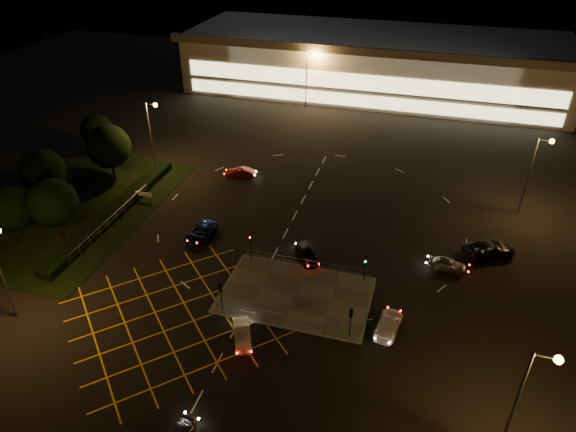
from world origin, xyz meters
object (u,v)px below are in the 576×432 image
(car_queue_white, at_px, (242,335))
(signal_nw, at_px, (251,243))
(car_far_dkgrey, at_px, (307,254))
(car_east_grey, at_px, (489,249))
(signal_se, at_px, (351,317))
(car_left_blue, at_px, (201,232))
(car_right_silver, at_px, (448,264))
(car_circ_red, at_px, (240,173))
(car_approach_white, at_px, (388,324))
(signal_sw, at_px, (221,291))
(signal_ne, at_px, (365,262))

(car_queue_white, bearing_deg, signal_nw, 80.90)
(car_far_dkgrey, relative_size, car_east_grey, 0.76)
(signal_se, relative_size, car_left_blue, 0.66)
(car_far_dkgrey, distance_m, car_right_silver, 14.61)
(car_circ_red, distance_m, car_east_grey, 33.41)
(car_far_dkgrey, relative_size, car_right_silver, 1.13)
(car_far_dkgrey, xyz_separation_m, car_east_grey, (18.60, 6.16, 0.16))
(car_circ_red, relative_size, car_east_grey, 0.71)
(car_left_blue, relative_size, car_far_dkgrey, 1.12)
(signal_se, xyz_separation_m, car_approach_white, (3.16, 1.84, -1.70))
(signal_se, bearing_deg, signal_sw, 0.00)
(signal_se, distance_m, car_far_dkgrey, 12.03)
(car_circ_red, bearing_deg, car_east_grey, 62.29)
(car_far_dkgrey, bearing_deg, car_approach_white, -73.11)
(car_approach_white, bearing_deg, car_east_grey, -114.45)
(signal_sw, distance_m, car_queue_white, 4.65)
(signal_se, relative_size, car_approach_white, 0.69)
(car_left_blue, height_order, car_approach_white, car_approach_white)
(signal_ne, height_order, car_far_dkgrey, signal_ne)
(signal_se, distance_m, car_approach_white, 4.03)
(signal_sw, relative_size, car_right_silver, 0.83)
(car_left_blue, bearing_deg, car_approach_white, -18.52)
(car_left_blue, distance_m, car_far_dkgrey, 12.58)
(car_circ_red, height_order, car_east_grey, car_east_grey)
(car_east_grey, bearing_deg, car_circ_red, 46.12)
(signal_nw, height_order, car_queue_white, signal_nw)
(car_right_silver, distance_m, car_circ_red, 30.85)
(signal_se, relative_size, car_circ_red, 0.79)
(car_far_dkgrey, height_order, car_right_silver, car_right_silver)
(car_approach_white, bearing_deg, car_circ_red, -38.08)
(signal_se, xyz_separation_m, car_far_dkgrey, (-6.42, 10.03, -1.75))
(car_right_silver, bearing_deg, car_left_blue, 99.22)
(car_right_silver, distance_m, car_east_grey, 5.67)
(signal_ne, bearing_deg, car_circ_red, 138.54)
(car_circ_red, bearing_deg, car_approach_white, 32.76)
(car_east_grey, bearing_deg, signal_ne, 96.34)
(signal_sw, distance_m, signal_se, 12.00)
(signal_sw, relative_size, car_circ_red, 0.79)
(signal_ne, bearing_deg, car_right_silver, 28.69)
(signal_sw, bearing_deg, car_far_dkgrey, -119.10)
(signal_se, distance_m, car_queue_white, 9.54)
(car_approach_white, bearing_deg, signal_sw, 14.66)
(signal_nw, relative_size, car_circ_red, 0.79)
(signal_ne, bearing_deg, car_queue_white, -128.97)
(car_approach_white, bearing_deg, car_queue_white, 29.65)
(car_far_dkgrey, relative_size, car_approach_white, 0.93)
(car_far_dkgrey, height_order, car_approach_white, car_approach_white)
(signal_ne, distance_m, car_east_grey, 14.77)
(signal_sw, height_order, signal_ne, same)
(car_circ_red, distance_m, car_approach_white, 33.07)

